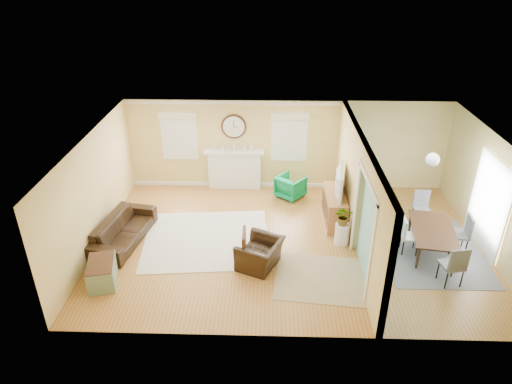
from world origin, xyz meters
TOP-DOWN VIEW (x-y plane):
  - floor at (0.00, 0.00)m, footprint 9.00×9.00m
  - wall_back at (0.00, 3.00)m, footprint 9.00×0.02m
  - wall_front at (0.00, -3.00)m, footprint 9.00×0.02m
  - wall_left at (-4.50, 0.00)m, footprint 0.02×6.00m
  - wall_right at (4.50, 0.00)m, footprint 0.02×6.00m
  - ceiling at (0.00, 0.00)m, footprint 9.00×6.00m
  - partition at (1.51, 0.28)m, footprint 0.17×6.00m
  - fireplace at (-1.50, 2.88)m, footprint 1.70×0.30m
  - wall_clock at (-1.50, 2.97)m, footprint 0.70×0.07m
  - window_left at (-3.05, 2.95)m, footprint 1.05×0.13m
  - window_right at (0.05, 2.95)m, footprint 1.05×0.13m
  - french_doors at (4.45, 0.00)m, footprint 0.06×1.70m
  - pendant at (3.00, 0.00)m, footprint 0.30×0.30m
  - rug_cream at (-1.98, 0.08)m, footprint 3.19×2.83m
  - rug_jute at (0.67, -1.33)m, footprint 2.16×1.84m
  - rug_grey at (3.27, -0.23)m, footprint 2.23×2.79m
  - sofa at (-3.94, -0.03)m, footprint 1.17×2.24m
  - eames_chair at (-0.67, -0.90)m, footprint 1.16×1.22m
  - green_chair at (0.11, 2.34)m, footprint 0.97×0.97m
  - trunk at (-3.94, -1.58)m, footprint 0.72×0.97m
  - credenza at (1.17, 1.04)m, footprint 0.49×1.43m
  - tv at (1.15, 1.04)m, footprint 0.31×1.19m
  - garden_stool at (1.24, 0.03)m, footprint 0.35×0.35m
  - potted_plant at (1.24, 0.03)m, footprint 0.44×0.39m
  - dining_table at (3.27, -0.23)m, footprint 1.19×1.80m
  - dining_chair_n at (3.34, 0.96)m, footprint 0.41×0.41m
  - dining_chair_s at (3.27, -1.39)m, footprint 0.49×0.49m
  - dining_chair_w at (2.72, -0.28)m, footprint 0.41×0.41m
  - dining_chair_e at (3.83, -0.22)m, footprint 0.47×0.47m

SIDE VIEW (x-z plane):
  - floor at x=0.00m, z-range 0.00..0.00m
  - rug_jute at x=0.67m, z-range 0.00..0.01m
  - rug_grey at x=3.27m, z-range 0.00..0.01m
  - rug_cream at x=-1.98m, z-range 0.00..0.02m
  - trunk at x=-3.94m, z-range 0.00..0.50m
  - garden_stool at x=1.24m, z-range 0.00..0.52m
  - dining_table at x=3.27m, z-range 0.00..0.59m
  - eames_chair at x=-0.67m, z-range 0.00..0.62m
  - sofa at x=-3.94m, z-range 0.00..0.62m
  - green_chair at x=0.11m, z-range 0.00..0.64m
  - credenza at x=1.17m, z-range 0.00..0.80m
  - dining_chair_w at x=2.72m, z-range 0.07..0.94m
  - dining_chair_n at x=3.34m, z-range 0.08..0.96m
  - dining_chair_e at x=3.83m, z-range 0.08..1.03m
  - dining_chair_s at x=3.27m, z-range 0.08..1.04m
  - fireplace at x=-1.50m, z-range 0.01..1.18m
  - potted_plant at x=1.24m, z-range 0.52..0.98m
  - french_doors at x=4.45m, z-range 0.00..2.20m
  - tv at x=1.15m, z-range 0.80..1.48m
  - wall_back at x=0.00m, z-range 0.00..2.60m
  - wall_front at x=0.00m, z-range 0.00..2.60m
  - wall_left at x=-4.50m, z-range 0.00..2.60m
  - wall_right at x=4.50m, z-range 0.00..2.60m
  - partition at x=1.51m, z-range 0.06..2.66m
  - window_left at x=-3.05m, z-range 0.95..2.37m
  - window_right at x=0.05m, z-range 0.95..2.37m
  - wall_clock at x=-1.50m, z-range 1.50..2.20m
  - pendant at x=3.00m, z-range 1.93..2.48m
  - ceiling at x=0.00m, z-range 2.59..2.61m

